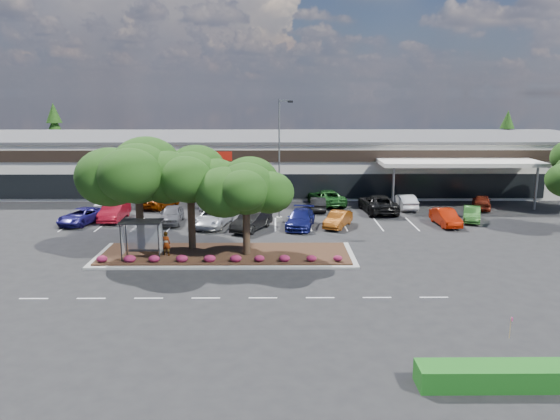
{
  "coord_description": "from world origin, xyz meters",
  "views": [
    {
      "loc": [
        1.5,
        -32.8,
        11.2
      ],
      "look_at": [
        1.85,
        7.35,
        2.6
      ],
      "focal_mm": 35.0,
      "sensor_mm": 36.0,
      "label": 1
    }
  ],
  "objects_px": {
    "light_pole": "(280,168)",
    "car_0": "(82,216)",
    "survey_stake": "(511,325)",
    "car_1": "(114,211)"
  },
  "relations": [
    {
      "from": "light_pole",
      "to": "car_0",
      "type": "relative_size",
      "value": 2.18
    },
    {
      "from": "survey_stake",
      "to": "car_1",
      "type": "relative_size",
      "value": 0.21
    },
    {
      "from": "light_pole",
      "to": "car_0",
      "type": "distance_m",
      "value": 17.9
    },
    {
      "from": "light_pole",
      "to": "survey_stake",
      "type": "height_order",
      "value": "light_pole"
    },
    {
      "from": "car_0",
      "to": "car_1",
      "type": "bearing_deg",
      "value": 49.0
    },
    {
      "from": "car_0",
      "to": "car_1",
      "type": "relative_size",
      "value": 0.98
    },
    {
      "from": "light_pole",
      "to": "car_1",
      "type": "bearing_deg",
      "value": 177.6
    },
    {
      "from": "survey_stake",
      "to": "car_0",
      "type": "height_order",
      "value": "car_0"
    },
    {
      "from": "light_pole",
      "to": "survey_stake",
      "type": "bearing_deg",
      "value": -66.29
    },
    {
      "from": "survey_stake",
      "to": "car_1",
      "type": "bearing_deg",
      "value": 136.05
    }
  ]
}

